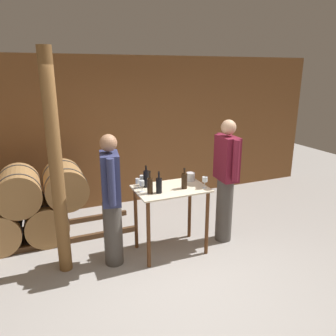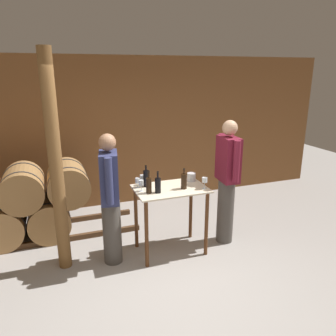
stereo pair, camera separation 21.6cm
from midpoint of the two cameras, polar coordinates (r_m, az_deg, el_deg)
ground_plane at (r=4.07m, az=0.97°, el=-20.18°), size 14.00×14.00×0.00m
back_wall at (r=6.04m, az=-9.91°, el=5.99°), size 8.40×0.05×2.70m
barrel_rack at (r=5.26m, az=-27.05°, el=-6.38°), size 3.90×0.80×1.13m
tasting_table at (r=4.44m, az=-0.89°, el=-6.04°), size 0.96×0.64×0.94m
wooden_post at (r=4.07m, az=-20.36°, el=0.02°), size 0.16×0.16×2.70m
wine_bottle_far_left at (r=4.16m, az=-4.66°, el=-3.01°), size 0.07×0.07×0.30m
wine_bottle_left at (r=4.39m, az=-5.23°, el=-1.84°), size 0.08×0.08×0.30m
wine_bottle_center at (r=4.17m, az=-3.07°, el=-2.99°), size 0.08×0.08×0.29m
wine_bottle_right at (r=4.32m, az=1.43°, el=-2.20°), size 0.08×0.08×0.28m
wine_glass_near_left at (r=4.36m, az=-6.70°, el=-2.34°), size 0.06×0.06×0.14m
wine_glass_near_center at (r=4.22m, az=-6.03°, el=-2.73°), size 0.06×0.06×0.15m
wine_glass_near_right at (r=4.46m, az=-5.97°, el=-1.74°), size 0.06×0.06×0.14m
wine_glass_far_side at (r=4.34m, az=5.02°, el=-2.05°), size 0.07×0.07×0.16m
ice_bucket at (r=4.64m, az=2.62°, el=-1.54°), size 0.12×0.12×0.12m
person_host at (r=4.17m, az=-11.32°, el=-5.21°), size 0.29×0.58×1.72m
person_visitor_with_scarf at (r=4.72m, az=8.75°, el=-1.86°), size 0.25×0.59×1.80m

